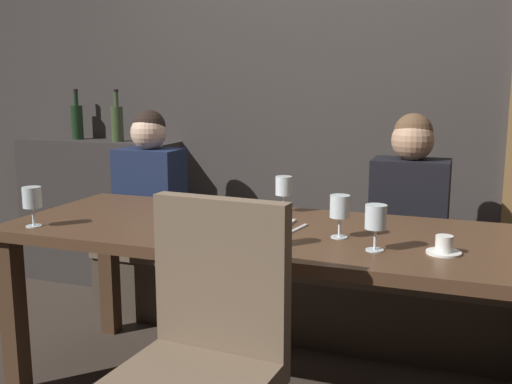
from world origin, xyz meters
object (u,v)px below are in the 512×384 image
(wine_bottle_dark_red, at_px, (77,121))
(dessert_plate, at_px, (269,221))
(espresso_cup, at_px, (444,246))
(diner_bearded, at_px, (410,194))
(chair_near_side, at_px, (205,344))
(banquette_bench, at_px, (315,292))
(wine_glass_center_back, at_px, (376,218))
(wine_glass_end_right, at_px, (32,199))
(fork_on_table, at_px, (298,229))
(wine_glass_far_left, at_px, (265,216))
(diner_redhead, at_px, (150,177))
(wine_bottle_pale_label, at_px, (117,122))
(wine_glass_near_left, at_px, (340,209))
(wine_glass_near_right, at_px, (284,187))
(dining_table, at_px, (273,249))

(wine_bottle_dark_red, distance_m, dessert_plate, 1.97)
(espresso_cup, xyz_separation_m, dessert_plate, (-0.70, 0.19, -0.01))
(diner_bearded, bearing_deg, chair_near_side, -107.41)
(banquette_bench, distance_m, wine_glass_center_back, 1.17)
(wine_glass_end_right, xyz_separation_m, fork_on_table, (1.03, 0.32, -0.11))
(chair_near_side, distance_m, fork_on_table, 0.76)
(wine_glass_center_back, distance_m, fork_on_table, 0.41)
(diner_bearded, distance_m, wine_glass_far_left, 1.03)
(wine_glass_end_right, relative_size, fork_on_table, 0.96)
(diner_redhead, xyz_separation_m, espresso_cup, (1.65, -0.85, -0.02))
(diner_redhead, relative_size, fork_on_table, 4.23)
(diner_redhead, distance_m, wine_glass_center_back, 1.68)
(wine_bottle_pale_label, relative_size, wine_glass_center_back, 1.99)
(diner_redhead, height_order, diner_bearded, diner_bearded)
(wine_bottle_pale_label, height_order, dessert_plate, wine_bottle_pale_label)
(banquette_bench, height_order, wine_glass_near_left, wine_glass_near_left)
(chair_near_side, xyz_separation_m, wine_glass_near_right, (-0.08, 1.03, 0.29))
(wine_glass_end_right, distance_m, fork_on_table, 1.08)
(espresso_cup, bearing_deg, wine_glass_near_right, 148.20)
(dining_table, bearing_deg, wine_bottle_dark_red, 148.30)
(chair_near_side, distance_m, wine_glass_near_left, 0.78)
(wine_glass_end_right, bearing_deg, banquette_bench, 47.18)
(dining_table, distance_m, diner_bearded, 0.83)
(dining_table, distance_m, wine_glass_near_right, 0.37)
(dining_table, relative_size, wine_glass_far_left, 13.41)
(wine_glass_end_right, relative_size, espresso_cup, 1.37)
(wine_glass_near_left, xyz_separation_m, espresso_cup, (0.39, -0.09, -0.09))
(wine_bottle_dark_red, height_order, wine_bottle_pale_label, same)
(banquette_bench, relative_size, wine_glass_end_right, 15.24)
(wine_glass_center_back, bearing_deg, wine_bottle_dark_red, 150.07)
(wine_bottle_pale_label, distance_m, wine_glass_near_left, 1.99)
(wine_glass_near_right, bearing_deg, wine_glass_center_back, -44.97)
(banquette_bench, bearing_deg, chair_near_side, -88.84)
(wine_bottle_dark_red, xyz_separation_m, wine_glass_near_right, (1.66, -0.75, -0.22))
(chair_near_side, relative_size, dessert_plate, 5.16)
(wine_glass_center_back, bearing_deg, banquette_bench, 116.41)
(wine_glass_near_left, bearing_deg, wine_glass_end_right, -168.06)
(wine_glass_far_left, relative_size, wine_glass_near_right, 1.00)
(wine_bottle_dark_red, relative_size, wine_glass_near_left, 1.99)
(wine_glass_near_right, relative_size, dessert_plate, 0.86)
(wine_bottle_dark_red, height_order, dessert_plate, wine_bottle_dark_red)
(dining_table, bearing_deg, espresso_cup, -11.57)
(wine_glass_near_left, height_order, fork_on_table, wine_glass_near_left)
(banquette_bench, bearing_deg, wine_glass_end_right, -132.82)
(wine_bottle_pale_label, height_order, wine_glass_near_right, wine_bottle_pale_label)
(dining_table, bearing_deg, fork_on_table, 9.66)
(chair_near_side, height_order, dessert_plate, chair_near_side)
(wine_glass_end_right, xyz_separation_m, wine_glass_near_right, (0.88, 0.62, 0.00))
(banquette_bench, xyz_separation_m, diner_bearded, (0.47, -0.02, 0.56))
(wine_bottle_pale_label, distance_m, wine_glass_end_right, 1.42)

